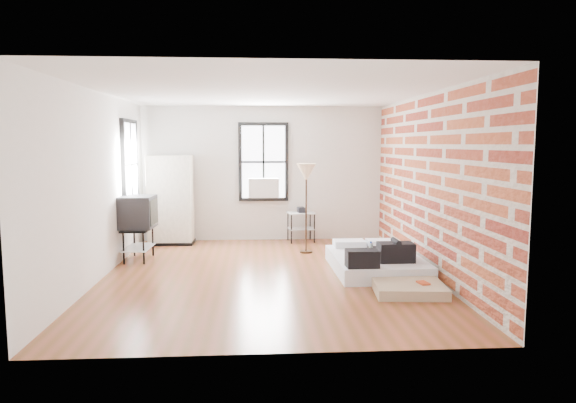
{
  "coord_description": "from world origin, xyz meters",
  "views": [
    {
      "loc": [
        -0.18,
        -7.78,
        2.03
      ],
      "look_at": [
        0.34,
        0.3,
        1.12
      ],
      "focal_mm": 32.0,
      "sensor_mm": 36.0,
      "label": 1
    }
  ],
  "objects": [
    {
      "name": "side_table",
      "position": [
        0.77,
        2.72,
        0.49
      ],
      "size": [
        0.6,
        0.5,
        0.72
      ],
      "rotation": [
        0.0,
        0.0,
        0.13
      ],
      "color": "black",
      "rests_on": "ground"
    },
    {
      "name": "wardrobe",
      "position": [
        -1.88,
        2.65,
        0.89
      ],
      "size": [
        0.92,
        0.55,
        1.8
      ],
      "rotation": [
        0.0,
        0.0,
        -0.03
      ],
      "color": "black",
      "rests_on": "ground"
    },
    {
      "name": "mattress_bare",
      "position": [
        1.94,
        -0.44,
        0.11
      ],
      "size": [
        1.09,
        1.85,
        0.38
      ],
      "rotation": [
        0.0,
        0.0,
        -0.09
      ],
      "color": "#C1B28B",
      "rests_on": "ground"
    },
    {
      "name": "ground",
      "position": [
        0.0,
        0.0,
        0.0
      ],
      "size": [
        6.0,
        6.0,
        0.0
      ],
      "primitive_type": "plane",
      "color": "brown",
      "rests_on": "ground"
    },
    {
      "name": "floor_lamp",
      "position": [
        0.77,
        1.63,
        1.43
      ],
      "size": [
        0.36,
        0.36,
        1.66
      ],
      "color": "#311E10",
      "rests_on": "ground"
    },
    {
      "name": "mattress_main",
      "position": [
        1.75,
        0.17,
        0.16
      ],
      "size": [
        1.38,
        1.86,
        0.59
      ],
      "rotation": [
        0.0,
        0.0,
        0.01
      ],
      "color": "white",
      "rests_on": "ground"
    },
    {
      "name": "tv_stand",
      "position": [
        -2.21,
        1.2,
        0.81
      ],
      "size": [
        0.59,
        0.82,
        1.13
      ],
      "rotation": [
        0.0,
        0.0,
        -0.03
      ],
      "color": "black",
      "rests_on": "ground"
    },
    {
      "name": "room_shell",
      "position": [
        0.23,
        0.36,
        1.74
      ],
      "size": [
        5.02,
        6.02,
        2.8
      ],
      "color": "silver",
      "rests_on": "ground"
    }
  ]
}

